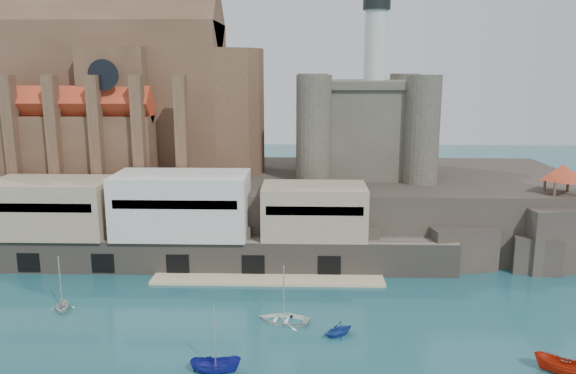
{
  "coord_description": "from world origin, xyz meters",
  "views": [
    {
      "loc": [
        6.6,
        -50.38,
        26.99
      ],
      "look_at": [
        4.22,
        32.0,
        9.43
      ],
      "focal_mm": 35.0,
      "sensor_mm": 36.0,
      "label": 1
    }
  ],
  "objects_px": {
    "castle_keep": "(363,122)",
    "pavilion": "(563,174)",
    "church": "(117,98)",
    "boat_2": "(216,372)"
  },
  "relations": [
    {
      "from": "pavilion",
      "to": "boat_2",
      "type": "distance_m",
      "value": 54.41
    },
    {
      "from": "castle_keep",
      "to": "pavilion",
      "type": "height_order",
      "value": "castle_keep"
    },
    {
      "from": "castle_keep",
      "to": "boat_2",
      "type": "xyz_separation_m",
      "value": [
        -17.35,
        -45.5,
        -18.31
      ]
    },
    {
      "from": "church",
      "to": "castle_keep",
      "type": "xyz_separation_m",
      "value": [
        40.21,
        -0.78,
        -3.81
      ]
    },
    {
      "from": "church",
      "to": "boat_2",
      "type": "height_order",
      "value": "church"
    },
    {
      "from": "church",
      "to": "boat_2",
      "type": "bearing_deg",
      "value": -63.72
    },
    {
      "from": "church",
      "to": "pavilion",
      "type": "xyz_separation_m",
      "value": [
        66.13,
        -15.85,
        -9.4
      ]
    },
    {
      "from": "castle_keep",
      "to": "pavilion",
      "type": "xyz_separation_m",
      "value": [
        25.92,
        -15.08,
        -5.59
      ]
    },
    {
      "from": "church",
      "to": "castle_keep",
      "type": "relative_size",
      "value": 1.6
    },
    {
      "from": "church",
      "to": "castle_keep",
      "type": "distance_m",
      "value": 40.39
    }
  ]
}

